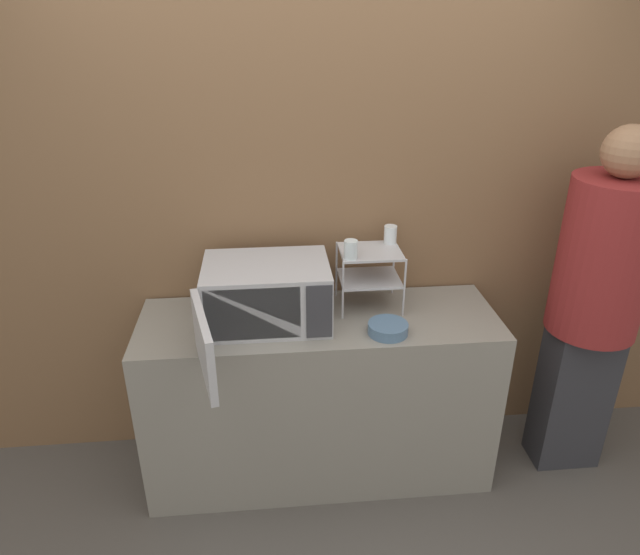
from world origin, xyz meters
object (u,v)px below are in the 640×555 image
Objects in this scene: bowl at (388,329)px; person at (596,295)px; dish_rack at (370,266)px; glass_back_right at (390,234)px; microwave at (264,295)px; glass_front_left at (351,249)px.

bowl is 0.10× the size of person.
dish_rack is 0.19m from glass_back_right.
person is at bearing -9.32° from dish_rack.
dish_rack is at bearing 170.68° from person.
glass_back_right reaches higher than bowl.
microwave is 0.68m from glass_back_right.
glass_front_left is at bearing 6.13° from microwave.
person is (1.57, -0.05, -0.05)m from microwave.
glass_front_left is (0.40, 0.04, 0.19)m from microwave.
person reaches higher than bowl.
bowl is (0.04, -0.27, -0.19)m from dish_rack.
person is at bearing 5.59° from bowl.
glass_back_right is (0.11, 0.09, 0.12)m from dish_rack.
glass_front_left is at bearing -142.37° from glass_back_right.
bowl is at bearing -52.45° from glass_front_left.
glass_front_left is at bearing 127.55° from bowl.
person reaches higher than glass_front_left.
dish_rack is at bearing -142.26° from glass_back_right.
glass_back_right is (0.22, 0.17, 0.00)m from glass_front_left.
person is at bearing -1.80° from microwave.
dish_rack is 0.33m from bowl.
microwave is 0.58m from bowl.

